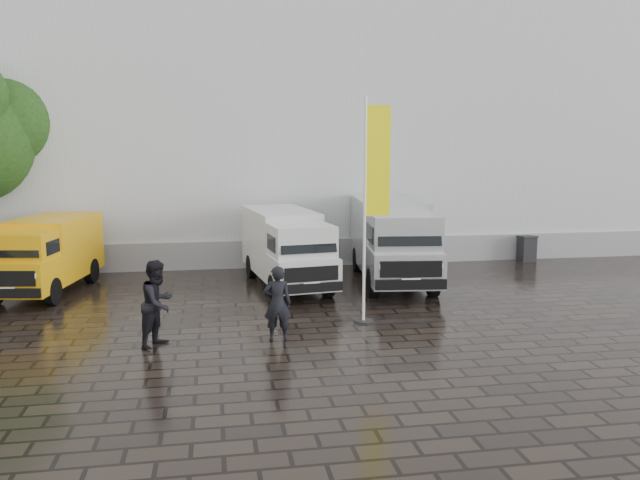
% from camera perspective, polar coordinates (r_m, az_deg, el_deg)
% --- Properties ---
extents(ground, '(120.00, 120.00, 0.00)m').
position_cam_1_polar(ground, '(15.56, 3.11, -7.84)').
color(ground, black).
rests_on(ground, ground).
extents(exhibition_hall, '(44.00, 16.00, 12.00)m').
position_cam_1_polar(exhibition_hall, '(31.06, 0.24, 11.52)').
color(exhibition_hall, silver).
rests_on(exhibition_hall, ground).
extents(hall_plinth, '(44.00, 0.15, 1.00)m').
position_cam_1_polar(hall_plinth, '(23.45, 3.61, -1.01)').
color(hall_plinth, gray).
rests_on(hall_plinth, ground).
extents(van_yellow, '(2.64, 5.06, 2.22)m').
position_cam_1_polar(van_yellow, '(20.52, -23.81, -1.38)').
color(van_yellow, '#E3A00B').
rests_on(van_yellow, ground).
extents(van_white, '(2.54, 5.65, 2.36)m').
position_cam_1_polar(van_white, '(19.65, -3.09, -0.86)').
color(van_white, silver).
rests_on(van_white, ground).
extents(van_silver, '(2.70, 6.29, 2.65)m').
position_cam_1_polar(van_silver, '(20.30, 6.62, -0.19)').
color(van_silver, '#BABDC0').
rests_on(van_silver, ground).
extents(flagpole, '(0.88, 0.50, 5.60)m').
position_cam_1_polar(flagpole, '(15.42, 4.79, 3.99)').
color(flagpole, black).
rests_on(flagpole, ground).
extents(wheelie_bin, '(0.61, 0.61, 0.98)m').
position_cam_1_polar(wheelie_bin, '(25.35, 18.38, -0.73)').
color(wheelie_bin, black).
rests_on(wheelie_bin, ground).
extents(person_front, '(0.66, 0.46, 1.74)m').
position_cam_1_polar(person_front, '(14.21, -3.92, -5.81)').
color(person_front, black).
rests_on(person_front, ground).
extents(person_tent, '(1.11, 1.18, 1.93)m').
position_cam_1_polar(person_tent, '(14.26, -14.59, -5.62)').
color(person_tent, black).
rests_on(person_tent, ground).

